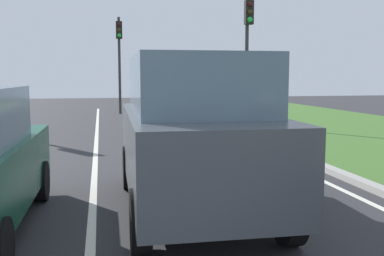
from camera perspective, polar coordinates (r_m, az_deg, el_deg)
ground_plane at (r=12.32m, az=-8.88°, el=-2.79°), size 60.00×60.00×0.00m
lane_line_center at (r=12.31m, az=-12.14°, el=-2.86°), size 0.12×32.00×0.01m
lane_line_right_edge at (r=12.99m, az=7.20°, el=-2.27°), size 0.12×32.00×0.01m
curb_right at (r=13.15m, az=9.27°, el=-1.94°), size 0.24×48.00×0.12m
car_suv_ahead at (r=6.51m, az=0.16°, el=-0.71°), size 2.06×4.54×2.28m
traffic_light_near_right at (r=17.60m, az=7.12°, el=11.28°), size 0.32×0.50×5.12m
traffic_light_far_median at (r=24.22m, az=-9.24°, el=9.93°), size 0.32×0.50×5.08m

